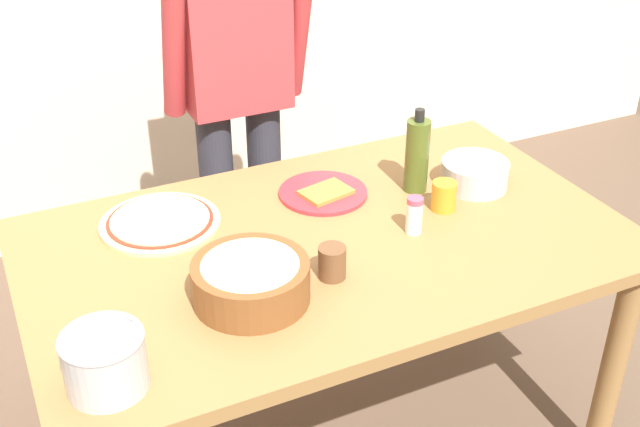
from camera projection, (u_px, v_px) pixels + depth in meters
dining_table at (328, 266)px, 2.17m from camera, size 1.60×0.96×0.76m
person_cook at (236, 81)px, 2.64m from camera, size 0.49×0.25×1.62m
pizza_raw_on_board at (160, 222)px, 2.18m from camera, size 0.33×0.33×0.02m
plate_with_slice at (324, 193)px, 2.33m from camera, size 0.26×0.26×0.02m
popcorn_bowl at (251, 278)px, 1.86m from camera, size 0.28×0.28×0.11m
mixing_bowl_steel at (474, 174)px, 2.36m from camera, size 0.20×0.20×0.08m
olive_oil_bottle at (417, 155)px, 2.31m from camera, size 0.07×0.07×0.26m
steel_pot at (105, 361)px, 1.61m from camera, size 0.17×0.17×0.13m
cup_orange at (445, 197)px, 2.24m from camera, size 0.07×0.07×0.08m
cup_small_brown at (332, 262)px, 1.95m from camera, size 0.07×0.07×0.08m
salt_shaker at (414, 215)px, 2.13m from camera, size 0.04×0.04×0.11m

